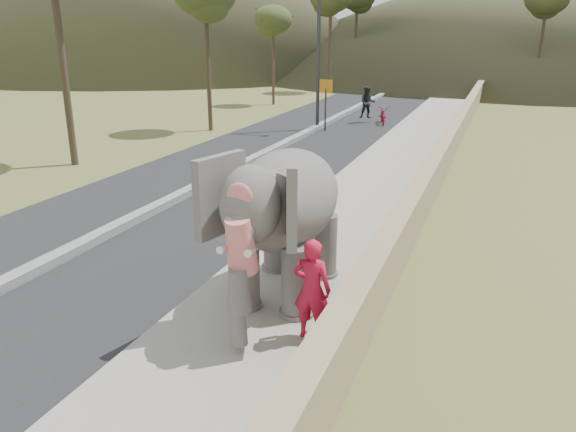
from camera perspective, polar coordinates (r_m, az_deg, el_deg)
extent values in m
plane|color=olive|center=(10.59, 0.57, -7.31)|extent=(160.00, 160.00, 0.00)
cube|color=black|center=(21.19, -2.76, 5.91)|extent=(7.00, 120.00, 0.03)
cube|color=black|center=(21.17, -2.76, 6.16)|extent=(0.35, 120.00, 0.22)
cube|color=#9E9687|center=(19.76, 10.71, 4.87)|extent=(3.00, 120.00, 0.15)
cube|color=tan|center=(19.45, 15.59, 5.73)|extent=(0.30, 120.00, 1.10)
cylinder|color=#303135|center=(27.08, 3.12, 17.13)|extent=(0.16, 0.16, 8.00)
cylinder|color=#2D2D33|center=(26.84, 3.82, 10.68)|extent=(0.08, 0.08, 2.00)
cube|color=orange|center=(26.72, 3.87, 13.02)|extent=(0.60, 0.05, 0.60)
cone|color=brown|center=(79.01, 23.36, 18.76)|extent=(80.00, 80.00, 14.00)
imported|color=red|center=(8.38, 2.46, -7.46)|extent=(0.58, 0.38, 1.59)
imported|color=maroon|center=(29.38, 9.63, 10.08)|extent=(1.07, 1.87, 0.93)
imported|color=black|center=(29.47, 8.07, 11.33)|extent=(0.91, 0.80, 1.60)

